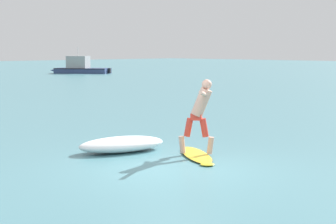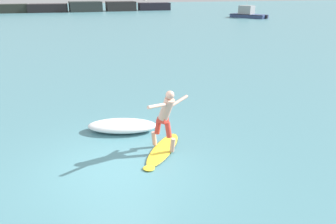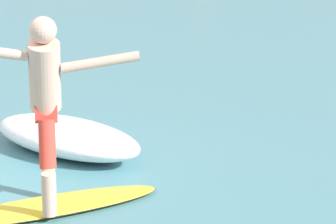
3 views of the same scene
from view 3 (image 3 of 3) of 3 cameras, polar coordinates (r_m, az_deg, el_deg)
The scene contains 3 objects.
surfboard at distance 7.51m, azimuth -8.79°, elevation -6.74°, with size 1.76×2.22×0.20m.
surfer at distance 7.13m, azimuth -8.78°, elevation 1.19°, with size 1.42×1.07×1.77m.
wave_foam_at_tail at distance 9.28m, azimuth -7.33°, elevation -1.75°, with size 2.41×1.55×0.38m.
Camera 3 is at (5.51, -5.16, 2.61)m, focal length 85.00 mm.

